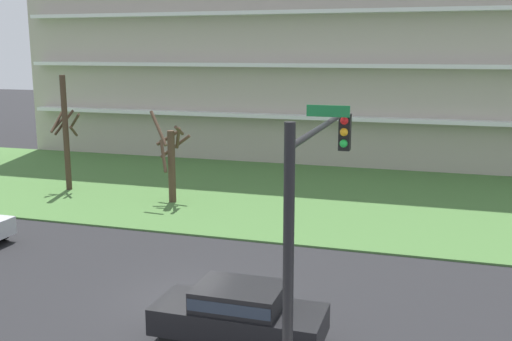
% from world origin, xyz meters
% --- Properties ---
extents(ground, '(160.00, 160.00, 0.00)m').
position_xyz_m(ground, '(0.00, 0.00, 0.00)').
color(ground, '#232326').
extents(grass_lawn_strip, '(80.00, 16.00, 0.08)m').
position_xyz_m(grass_lawn_strip, '(0.00, 14.00, 0.04)').
color(grass_lawn_strip, '#477238').
rests_on(grass_lawn_strip, ground).
extents(apartment_building, '(43.46, 13.90, 19.49)m').
position_xyz_m(apartment_building, '(0.00, 28.47, 9.74)').
color(apartment_building, '#B2A899').
rests_on(apartment_building, ground).
extents(tree_far_left, '(1.63, 1.40, 6.17)m').
position_xyz_m(tree_far_left, '(-11.79, 11.45, 3.18)').
color(tree_far_left, '#423023').
rests_on(tree_far_left, ground).
extents(tree_left, '(1.69, 1.96, 4.59)m').
position_xyz_m(tree_left, '(-5.36, 10.65, 2.26)').
color(tree_left, '#4C3828').
rests_on(tree_left, ground).
extents(sedan_black_center_left, '(4.40, 1.81, 1.57)m').
position_xyz_m(sedan_black_center_left, '(2.44, -2.00, 0.87)').
color(sedan_black_center_left, black).
rests_on(sedan_black_center_left, ground).
extents(traffic_signal_mast, '(0.90, 6.03, 6.38)m').
position_xyz_m(traffic_signal_mast, '(4.86, -4.55, 4.41)').
color(traffic_signal_mast, black).
rests_on(traffic_signal_mast, ground).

